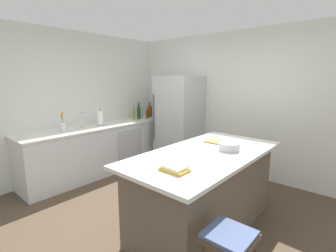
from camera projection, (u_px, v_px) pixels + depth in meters
name	position (u px, v px, depth m)	size (l,w,h in m)	color
ground_plane	(162.00, 225.00, 2.97)	(7.20, 7.20, 0.00)	#4C3D2D
wall_rear	(246.00, 105.00, 4.39)	(6.00, 0.10, 2.60)	silver
wall_left	(60.00, 105.00, 4.30)	(0.10, 6.00, 2.60)	silver
counter_run_left	(104.00, 148.00, 4.67)	(0.68, 3.01, 0.90)	silver
kitchen_island	(204.00, 190.00, 2.88)	(1.02, 2.05, 0.93)	brown
refrigerator	(179.00, 121.00, 4.93)	(0.79, 0.76, 1.81)	#B7BABF
bar_stool	(229.00, 246.00, 1.84)	(0.36, 0.36, 0.63)	#473828
sink_faucet	(82.00, 119.00, 4.29)	(0.15, 0.05, 0.30)	silver
flower_vase	(63.00, 126.00, 3.98)	(0.08, 0.08, 0.32)	silver
paper_towel_roll	(100.00, 118.00, 4.53)	(0.14, 0.14, 0.31)	gray
hot_sauce_bottle	(157.00, 113.00, 5.54)	(0.05, 0.05, 0.22)	red
whiskey_bottle	(150.00, 111.00, 5.54)	(0.08, 0.08, 0.34)	brown
vinegar_bottle	(149.00, 112.00, 5.45)	(0.05, 0.05, 0.32)	#994C23
syrup_bottle	(147.00, 114.00, 5.35)	(0.07, 0.07, 0.22)	#5B3319
gin_bottle	(141.00, 112.00, 5.32)	(0.06, 0.06, 0.35)	#8CB79E
wine_bottle	(139.00, 112.00, 5.24)	(0.07, 0.07, 0.34)	#19381E
olive_oil_bottle	(134.00, 114.00, 5.20)	(0.06, 0.06, 0.30)	olive
cookbook_stack	(175.00, 168.00, 2.22)	(0.25, 0.17, 0.06)	gold
mixing_bowl	(229.00, 147.00, 2.85)	(0.24, 0.24, 0.09)	#B2B5BA
cutting_board	(220.00, 142.00, 3.20)	(0.36, 0.24, 0.02)	#9E7042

